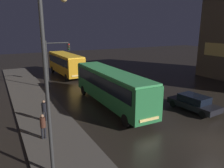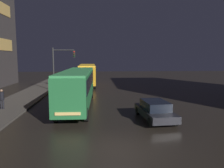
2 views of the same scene
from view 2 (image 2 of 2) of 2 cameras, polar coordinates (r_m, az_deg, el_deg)
The scene contains 7 objects.
ground_plane at distance 11.30m, azimuth 1.50°, elevation -16.76°, with size 120.00×120.00×0.00m, color black.
sidewalk_left at distance 22.26m, azimuth -25.11°, elevation -5.26°, with size 4.00×48.00×0.15m.
bus_near at distance 20.04m, azimuth -8.99°, elevation -0.15°, with size 2.66×12.07×3.38m.
bus_far at distance 35.12m, azimuth -6.47°, elevation 2.91°, with size 2.76×10.04×3.35m.
car_taxi at distance 16.28m, azimuth 11.17°, elevation -6.70°, with size 2.23×4.69×1.41m.
pedestrian_near at distance 20.83m, azimuth -26.83°, elevation -3.14°, with size 0.48×0.48×1.70m.
traffic_light_main at distance 29.01m, azimuth -13.10°, elevation 5.53°, with size 2.92×0.35×5.76m.
Camera 2 is at (-1.02, -10.29, 4.55)m, focal length 35.00 mm.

